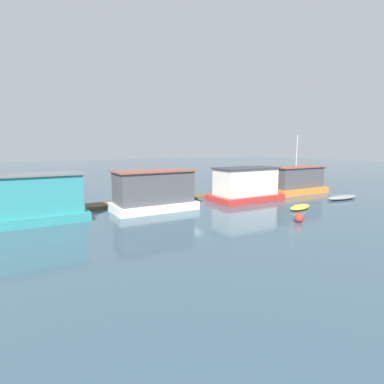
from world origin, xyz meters
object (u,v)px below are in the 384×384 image
Objects in this scene: mooring_post_far_left at (234,188)px; mooring_post_near_left at (72,205)px; mooring_post_far_right at (257,186)px; houseboat_orange at (295,180)px; buoy_red at (299,218)px; dinghy_yellow at (300,207)px; dinghy_grey at (342,197)px; houseboat_red at (245,185)px; houseboat_white at (154,191)px; houseboat_teal at (32,200)px.

mooring_post_far_left is 1.38× the size of mooring_post_near_left.
mooring_post_far_right is 1.43× the size of mooring_post_near_left.
buoy_red is (-10.72, -9.79, -1.12)m from houseboat_orange.
buoy_red is at bearing -104.45° from mooring_post_far_left.
dinghy_grey reaches higher than dinghy_yellow.
houseboat_red reaches higher than mooring_post_far_right.
houseboat_white is at bearing 177.60° from houseboat_red.
buoy_red is (13.56, -11.23, -0.34)m from mooring_post_near_left.
houseboat_orange is at bearing -17.64° from mooring_post_far_right.
houseboat_red reaches higher than dinghy_yellow.
houseboat_white is 0.99× the size of houseboat_red.
houseboat_red is 3.74× the size of mooring_post_far_right.
mooring_post_far_left reaches higher than mooring_post_near_left.
houseboat_white is 9.73m from houseboat_red.
houseboat_teal is at bearing -175.62° from mooring_post_far_right.
houseboat_orange is (18.04, 0.63, -0.18)m from houseboat_white.
houseboat_orange is 11.28× the size of buoy_red.
mooring_post_far_right is (22.65, 1.74, -0.71)m from houseboat_teal.
houseboat_teal reaches higher than houseboat_white.
houseboat_teal is at bearing -149.07° from mooring_post_near_left.
houseboat_white is 10.78× the size of buoy_red.
houseboat_white is 5.30× the size of mooring_post_near_left.
dinghy_yellow is at bearing -84.19° from mooring_post_far_left.
dinghy_grey is at bearing -83.84° from houseboat_orange.
houseboat_teal reaches higher than houseboat_red.
mooring_post_near_left reaches higher than buoy_red.
houseboat_white is at bearing -18.36° from mooring_post_near_left.
mooring_post_far_left is at bearing 169.57° from houseboat_orange.
houseboat_orange is 24.34m from mooring_post_near_left.
buoy_red is (-2.41, -8.75, -1.21)m from houseboat_red.
dinghy_grey is 11.03m from mooring_post_far_left.
mooring_post_far_right is at bearing 61.14° from buoy_red.
houseboat_white is at bearing -168.52° from mooring_post_far_left.
houseboat_white is 11.79m from buoy_red.
mooring_post_far_right is at bearing 73.25° from dinghy_yellow.
buoy_red is at bearing -51.39° from houseboat_white.
mooring_post_near_left is at bearing 180.00° from mooring_post_far_right.
houseboat_teal is at bearing 177.74° from houseboat_red.
buoy_red is at bearing -159.85° from dinghy_grey.
mooring_post_far_right is (13.51, 2.07, -0.68)m from houseboat_white.
houseboat_orange is 7.98m from mooring_post_far_left.
houseboat_red reaches higher than dinghy_grey.
mooring_post_far_right reaches higher than mooring_post_near_left.
mooring_post_far_right is (2.46, 8.19, 0.76)m from dinghy_yellow.
houseboat_teal reaches higher than houseboat_orange.
houseboat_teal is at bearing 162.27° from dinghy_yellow.
houseboat_white is 3.83× the size of mooring_post_far_left.
dinghy_grey is 6.40× the size of buoy_red.
houseboat_red is 2.61m from mooring_post_far_left.
mooring_post_far_left is (10.21, 2.07, -0.71)m from houseboat_white.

